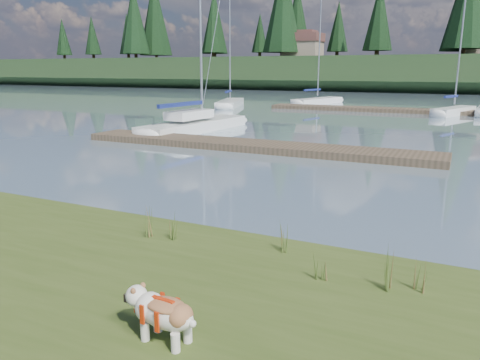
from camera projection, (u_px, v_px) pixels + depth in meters
The scene contains 22 objects.
ground at pixel (406, 113), 36.92m from camera, with size 200.00×200.00×0.00m, color #7E97A8.
bank at pixel (20, 357), 5.35m from camera, with size 60.00×9.00×0.35m, color #3E4E1D.
ridge at pixel (441, 74), 74.00m from camera, with size 200.00×20.00×5.00m, color black.
bulldog at pixel (163, 312), 5.29m from camera, with size 0.97×0.46×0.58m.
sailboat_main at pixel (202, 122), 26.42m from camera, with size 2.57×9.18×13.01m.
dock_near at pixel (249, 145), 20.19m from camera, with size 16.00×2.00×0.30m, color #4C3D2C.
dock_far at pixel (433, 112), 36.04m from camera, with size 26.00×2.20×0.30m, color #4C3D2C.
sailboat_bg_0 at pixel (231, 102), 43.48m from camera, with size 4.02×8.17×11.70m.
sailboat_bg_1 at pixel (321, 100), 46.17m from camera, with size 3.70×7.75×11.44m.
sailboat_bg_2 at pixel (457, 110), 35.19m from camera, with size 3.27×6.05×9.28m.
weed_0 at pixel (173, 226), 8.50m from camera, with size 0.17×0.14×0.60m.
weed_1 at pixel (285, 238), 7.93m from camera, with size 0.17×0.14×0.58m.
weed_2 at pixel (391, 271), 6.54m from camera, with size 0.17×0.14×0.67m.
weed_3 at pixel (150, 224), 8.60m from camera, with size 0.17×0.14×0.62m.
weed_4 at pixel (320, 269), 6.86m from camera, with size 0.17×0.14×0.42m.
weed_5 at pixel (420, 277), 6.53m from camera, with size 0.17×0.14×0.50m.
mud_lip at pixel (209, 241), 9.23m from camera, with size 60.00×0.50×0.14m, color #33281C.
conifer_0 at pixel (134, 19), 89.65m from camera, with size 5.72×5.72×14.15m.
conifer_1 at pixel (213, 25), 87.12m from camera, with size 4.40×4.40×11.30m.
conifer_2 at pixel (283, 6), 77.63m from camera, with size 6.60×6.60×16.05m.
conifer_3 at pixel (379, 15), 75.21m from camera, with size 4.84×4.84×12.25m.
house_0 at pixel (303, 45), 79.56m from camera, with size 6.30×5.30×4.65m.
Camera 1 is at (4.33, -9.16, 3.39)m, focal length 35.00 mm.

